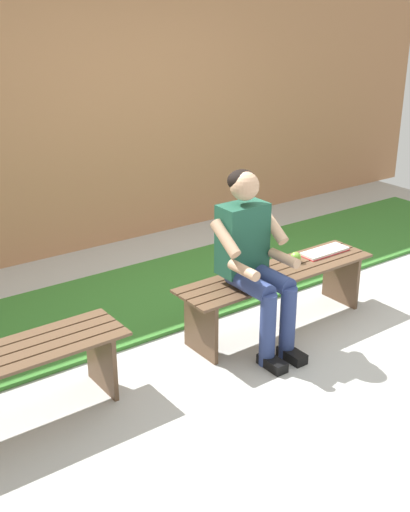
{
  "coord_description": "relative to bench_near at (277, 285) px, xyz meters",
  "views": [
    {
      "loc": [
        2.96,
        3.21,
        2.33
      ],
      "look_at": [
        0.77,
        0.15,
        0.8
      ],
      "focal_mm": 44.93,
      "sensor_mm": 36.0,
      "label": 1
    }
  ],
  "objects": [
    {
      "name": "book_open",
      "position": [
        -0.54,
        -0.05,
        0.12
      ],
      "size": [
        0.41,
        0.16,
        0.02
      ],
      "rotation": [
        0.0,
        0.0,
        0.01
      ],
      "color": "white",
      "rests_on": "bench_near"
    },
    {
      "name": "bench_near",
      "position": [
        0.0,
        0.0,
        0.0
      ],
      "size": [
        1.66,
        0.42,
        0.45
      ],
      "rotation": [
        0.0,
        0.0,
        0.01
      ],
      "color": "brown",
      "rests_on": "ground"
    },
    {
      "name": "grass_strip",
      "position": [
        1.1,
        -0.98,
        -0.33
      ],
      "size": [
        9.0,
        1.27,
        0.03
      ],
      "primitive_type": "cube",
      "color": "#387A2D",
      "rests_on": "ground"
    },
    {
      "name": "ground_plane",
      "position": [
        1.1,
        1.0,
        -0.36
      ],
      "size": [
        10.0,
        7.0,
        0.04
      ],
      "primitive_type": "cube",
      "color": "#B2B2AD"
    },
    {
      "name": "apple",
      "position": [
        -0.22,
        -0.05,
        0.15
      ],
      "size": [
        0.08,
        0.08,
        0.08
      ],
      "primitive_type": "sphere",
      "color": "#72B738",
      "rests_on": "bench_near"
    },
    {
      "name": "person_seated",
      "position": [
        0.33,
        0.1,
        0.35
      ],
      "size": [
        0.5,
        0.69,
        1.26
      ],
      "color": "#1E513D",
      "rests_on": "ground"
    },
    {
      "name": "brick_wall",
      "position": [
        0.5,
        -2.43,
        0.92
      ],
      "size": [
        9.5,
        0.24,
        2.53
      ],
      "primitive_type": "cube",
      "color": "#B27A51",
      "rests_on": "ground"
    }
  ]
}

